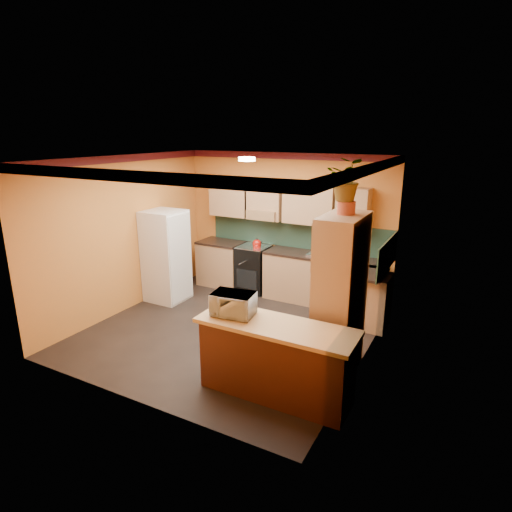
{
  "coord_description": "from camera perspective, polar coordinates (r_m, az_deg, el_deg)",
  "views": [
    {
      "loc": [
        3.31,
        -5.29,
        3.07
      ],
      "look_at": [
        0.24,
        0.45,
        1.17
      ],
      "focal_mm": 30.0,
      "sensor_mm": 36.0,
      "label": 1
    }
  ],
  "objects": [
    {
      "name": "fern",
      "position": [
        5.3,
        12.16,
        9.95
      ],
      "size": [
        0.47,
        0.41,
        0.52
      ],
      "primitive_type": "imported",
      "rotation": [
        0.0,
        0.0,
        -0.0
      ],
      "color": "#AD7C5B",
      "rests_on": "fern_pot"
    },
    {
      "name": "base_cabinets_back",
      "position": [
        8.22,
        3.53,
        -2.41
      ],
      "size": [
        3.65,
        0.6,
        0.88
      ],
      "primitive_type": "cube",
      "color": "#AD7C5B",
      "rests_on": "ground"
    },
    {
      "name": "pantry",
      "position": [
        5.6,
        11.12,
        -5.21
      ],
      "size": [
        0.48,
        0.9,
        2.1
      ],
      "primitive_type": "cube",
      "color": "#AD7C5B",
      "rests_on": "ground"
    },
    {
      "name": "stove",
      "position": [
        8.48,
        -0.31,
        -1.68
      ],
      "size": [
        0.58,
        0.58,
        0.91
      ],
      "primitive_type": "cube",
      "color": "black",
      "rests_on": "ground"
    },
    {
      "name": "fern_pot",
      "position": [
        5.34,
        11.94,
        6.32
      ],
      "size": [
        0.22,
        0.22,
        0.16
      ],
      "primitive_type": "cylinder",
      "color": "#A54128",
      "rests_on": "pantry"
    },
    {
      "name": "countertop_right",
      "position": [
        7.06,
        14.4,
        -2.16
      ],
      "size": [
        0.62,
        0.8,
        0.04
      ],
      "primitive_type": "cube",
      "color": "black",
      "rests_on": "base_cabinets_right"
    },
    {
      "name": "breakfast_bar",
      "position": [
        5.23,
        2.63,
        -13.94
      ],
      "size": [
        1.8,
        0.55,
        0.88
      ],
      "primitive_type": "cube",
      "color": "#4D1F12",
      "rests_on": "ground"
    },
    {
      "name": "kettle",
      "position": [
        8.24,
        0.13,
        1.73
      ],
      "size": [
        0.22,
        0.22,
        0.18
      ],
      "primitive_type": null,
      "rotation": [
        0.0,
        0.0,
        -0.34
      ],
      "color": "#AB130B",
      "rests_on": "stove"
    },
    {
      "name": "bar_top",
      "position": [
        5.02,
        2.7,
        -9.35
      ],
      "size": [
        1.9,
        0.65,
        0.05
      ],
      "primitive_type": "cube",
      "color": "tan",
      "rests_on": "breakfast_bar"
    },
    {
      "name": "countertop_back",
      "position": [
        8.09,
        3.58,
        0.67
      ],
      "size": [
        3.65,
        0.62,
        0.04
      ],
      "primitive_type": "cube",
      "color": "black",
      "rests_on": "base_cabinets_back"
    },
    {
      "name": "base_cabinets_right",
      "position": [
        7.22,
        14.14,
        -5.63
      ],
      "size": [
        0.6,
        0.8,
        0.88
      ],
      "primitive_type": "cube",
      "color": "#AD7C5B",
      "rests_on": "ground"
    },
    {
      "name": "sink",
      "position": [
        7.8,
        8.77,
        0.19
      ],
      "size": [
        0.48,
        0.4,
        0.03
      ],
      "primitive_type": "cube",
      "color": "silver",
      "rests_on": "countertop_back"
    },
    {
      "name": "room_shell",
      "position": [
        6.55,
        -2.41,
        7.63
      ],
      "size": [
        4.24,
        4.24,
        2.72
      ],
      "color": "black",
      "rests_on": "ground"
    },
    {
      "name": "microwave",
      "position": [
        5.2,
        -3.07,
        -6.41
      ],
      "size": [
        0.55,
        0.41,
        0.28
      ],
      "primitive_type": "imported",
      "rotation": [
        0.0,
        0.0,
        0.14
      ],
      "color": "white",
      "rests_on": "bar_top"
    },
    {
      "name": "fridge",
      "position": [
        8.1,
        -11.92,
        -0.0
      ],
      "size": [
        0.68,
        0.66,
        1.7
      ],
      "primitive_type": "cube",
      "color": "white",
      "rests_on": "ground"
    }
  ]
}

